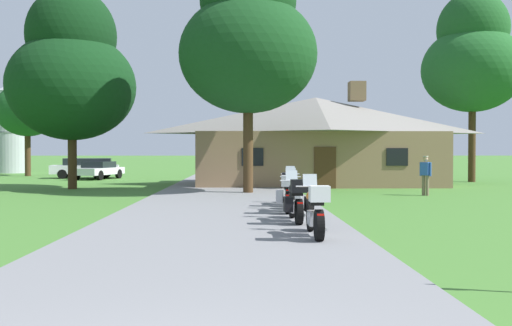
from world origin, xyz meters
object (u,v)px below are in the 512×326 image
object	(u,v)px
motorcycle_orange_nearest_to_camera	(315,210)
tree_left_near	(72,71)
bystander_blue_shirt_near_lodge	(425,173)
tree_left_far	(27,103)
motorcycle_black_second_in_row	(296,201)
tree_right_of_lodge	(473,58)
tree_by_lodge_front	(248,38)
motorcycle_white_third_in_row	(289,194)
parked_white_suv_far_left	(86,167)
metal_silo_distant	(12,128)
parked_white_sedan_far_left	(98,170)
motorcycle_silver_farthest_in_row	(289,188)

from	to	relation	value
motorcycle_orange_nearest_to_camera	tree_left_near	size ratio (longest dim) A/B	0.21
bystander_blue_shirt_near_lodge	tree_left_far	bearing A→B (deg)	-170.59
motorcycle_orange_nearest_to_camera	tree_left_far	size ratio (longest dim) A/B	0.24
motorcycle_black_second_in_row	tree_right_of_lodge	bearing A→B (deg)	55.73
tree_right_of_lodge	tree_by_lodge_front	xyz separation A→B (m)	(-13.93, -9.61, -0.77)
motorcycle_orange_nearest_to_camera	tree_left_near	distance (m)	20.19
tree_left_near	tree_by_lodge_front	distance (m)	9.48
motorcycle_black_second_in_row	tree_left_far	bearing A→B (deg)	119.00
bystander_blue_shirt_near_lodge	tree_left_near	world-z (taller)	tree_left_near
motorcycle_white_third_in_row	tree_left_near	bearing A→B (deg)	137.19
motorcycle_black_second_in_row	tree_left_far	size ratio (longest dim) A/B	0.24
motorcycle_orange_nearest_to_camera	bystander_blue_shirt_near_lodge	xyz separation A→B (m)	(6.26, 12.04, 0.33)
motorcycle_black_second_in_row	bystander_blue_shirt_near_lodge	bearing A→B (deg)	53.98
motorcycle_orange_nearest_to_camera	parked_white_suv_far_left	xyz separation A→B (m)	(-12.57, 28.51, 0.16)
motorcycle_orange_nearest_to_camera	tree_right_of_lodge	world-z (taller)	tree_right_of_lodge
motorcycle_white_third_in_row	tree_right_of_lodge	bearing A→B (deg)	61.64
tree_left_near	parked_white_suv_far_left	xyz separation A→B (m)	(-2.53, 11.80, -5.10)
motorcycle_orange_nearest_to_camera	metal_silo_distant	xyz separation A→B (m)	(-21.73, 38.56, 3.30)
parked_white_suv_far_left	motorcycle_black_second_in_row	bearing A→B (deg)	-163.93
motorcycle_black_second_in_row	parked_white_suv_far_left	distance (m)	28.82
motorcycle_black_second_in_row	parked_white_sedan_far_left	xyz separation A→B (m)	(-11.16, 24.47, 0.03)
tree_right_of_lodge	metal_silo_distant	bearing A→B (deg)	155.42
parked_white_sedan_far_left	motorcycle_white_third_in_row	bearing A→B (deg)	-47.89
motorcycle_black_second_in_row	motorcycle_silver_farthest_in_row	distance (m)	4.76
tree_right_of_lodge	tree_left_far	distance (m)	32.03
tree_right_of_lodge	metal_silo_distant	world-z (taller)	tree_right_of_lodge
bystander_blue_shirt_near_lodge	parked_white_sedan_far_left	bearing A→B (deg)	-171.36
motorcycle_white_third_in_row	tree_right_of_lodge	world-z (taller)	tree_right_of_lodge
bystander_blue_shirt_near_lodge	motorcycle_silver_farthest_in_row	bearing A→B (deg)	-93.48
motorcycle_orange_nearest_to_camera	parked_white_sedan_far_left	world-z (taller)	motorcycle_orange_nearest_to_camera
motorcycle_white_third_in_row	tree_by_lodge_front	distance (m)	10.46
motorcycle_black_second_in_row	tree_by_lodge_front	xyz separation A→B (m)	(-1.12, 10.72, 6.27)
bystander_blue_shirt_near_lodge	parked_white_suv_far_left	xyz separation A→B (m)	(-18.83, 16.47, -0.17)
tree_by_lodge_front	metal_silo_distant	xyz separation A→B (m)	(-20.45, 25.34, -2.96)
bystander_blue_shirt_near_lodge	motorcycle_orange_nearest_to_camera	bearing A→B (deg)	-68.48
parked_white_sedan_far_left	parked_white_suv_far_left	bearing A→B (deg)	144.44
tree_right_of_lodge	tree_left_near	bearing A→B (deg)	-164.90
bystander_blue_shirt_near_lodge	tree_right_of_lodge	size ratio (longest dim) A/B	0.14
motorcycle_black_second_in_row	parked_white_suv_far_left	bearing A→B (deg)	113.45
tree_right_of_lodge	tree_by_lodge_front	distance (m)	16.94
metal_silo_distant	motorcycle_black_second_in_row	bearing A→B (deg)	-59.11
tree_by_lodge_front	motorcycle_orange_nearest_to_camera	bearing A→B (deg)	-84.45
motorcycle_black_second_in_row	parked_white_sedan_far_left	bearing A→B (deg)	112.46
tree_left_far	metal_silo_distant	world-z (taller)	tree_left_far
motorcycle_white_third_in_row	tree_by_lodge_front	size ratio (longest dim) A/B	0.19
bystander_blue_shirt_near_lodge	tree_right_of_lodge	distance (m)	14.23
tree_left_far	parked_white_suv_far_left	bearing A→B (deg)	-33.36
parked_white_suv_far_left	tree_left_near	bearing A→B (deg)	-177.35
tree_left_near	bystander_blue_shirt_near_lodge	bearing A→B (deg)	-16.00
tree_by_lodge_front	parked_white_suv_far_left	world-z (taller)	tree_by_lodge_front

